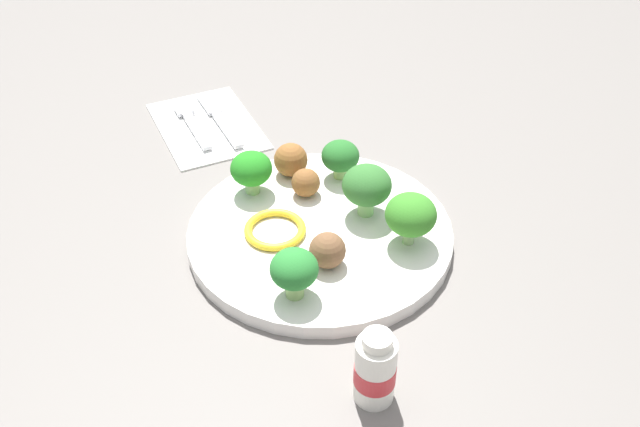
{
  "coord_description": "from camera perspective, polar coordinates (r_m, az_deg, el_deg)",
  "views": [
    {
      "loc": [
        -0.51,
        0.27,
        0.51
      ],
      "look_at": [
        0.0,
        0.0,
        0.04
      ],
      "focal_mm": 40.39,
      "sensor_mm": 36.0,
      "label": 1
    }
  ],
  "objects": [
    {
      "name": "ground_plane",
      "position": [
        0.77,
        0.0,
        -2.08
      ],
      "size": [
        4.0,
        4.0,
        0.0
      ],
      "primitive_type": "plane",
      "color": "slate"
    },
    {
      "name": "plate",
      "position": [
        0.76,
        0.0,
        -1.63
      ],
      "size": [
        0.28,
        0.28,
        0.02
      ],
      "primitive_type": "cylinder",
      "color": "white",
      "rests_on": "ground_plane"
    },
    {
      "name": "broccoli_floret_mid_left",
      "position": [
        0.82,
        1.62,
        4.53
      ],
      "size": [
        0.04,
        0.04,
        0.05
      ],
      "color": "#A1D077",
      "rests_on": "plate"
    },
    {
      "name": "broccoli_floret_front_left",
      "position": [
        0.66,
        -2.06,
        -4.51
      ],
      "size": [
        0.05,
        0.05,
        0.05
      ],
      "color": "#8EB968",
      "rests_on": "plate"
    },
    {
      "name": "broccoli_floret_back_right",
      "position": [
        0.76,
        3.69,
        2.23
      ],
      "size": [
        0.05,
        0.05,
        0.06
      ],
      "color": "#8DCA77",
      "rests_on": "plate"
    },
    {
      "name": "broccoli_floret_center",
      "position": [
        0.72,
        7.21,
        -0.12
      ],
      "size": [
        0.05,
        0.05,
        0.06
      ],
      "color": "#9AC37B",
      "rests_on": "plate"
    },
    {
      "name": "broccoli_floret_mid_right",
      "position": [
        0.79,
        -5.46,
        3.5
      ],
      "size": [
        0.05,
        0.05,
        0.05
      ],
      "color": "#95CC7B",
      "rests_on": "plate"
    },
    {
      "name": "meatball_front_left",
      "position": [
        0.8,
        -1.14,
        2.46
      ],
      "size": [
        0.03,
        0.03,
        0.03
      ],
      "primitive_type": "sphere",
      "color": "brown",
      "rests_on": "plate"
    },
    {
      "name": "meatball_mid_left",
      "position": [
        0.83,
        -2.34,
        4.28
      ],
      "size": [
        0.04,
        0.04,
        0.04
      ],
      "primitive_type": "sphere",
      "color": "brown",
      "rests_on": "plate"
    },
    {
      "name": "meatball_far_rim",
      "position": [
        0.71,
        0.6,
        -2.94
      ],
      "size": [
        0.04,
        0.04,
        0.04
      ],
      "primitive_type": "sphere",
      "color": "brown",
      "rests_on": "plate"
    },
    {
      "name": "pepper_ring_back_right",
      "position": [
        0.75,
        -3.58,
        -1.27
      ],
      "size": [
        0.07,
        0.07,
        0.01
      ],
      "primitive_type": "torus",
      "rotation": [
        0.0,
        0.0,
        0.01
      ],
      "color": "yellow",
      "rests_on": "plate"
    },
    {
      "name": "napkin",
      "position": [
        0.96,
        -8.93,
        6.92
      ],
      "size": [
        0.18,
        0.13,
        0.01
      ],
      "primitive_type": "cube",
      "rotation": [
        0.0,
        0.0,
        -0.05
      ],
      "color": "white",
      "rests_on": "ground_plane"
    },
    {
      "name": "fork",
      "position": [
        0.96,
        -10.13,
        7.13
      ],
      "size": [
        0.12,
        0.02,
        0.01
      ],
      "color": "silver",
      "rests_on": "napkin"
    },
    {
      "name": "knife",
      "position": [
        0.97,
        -8.08,
        7.63
      ],
      "size": [
        0.15,
        0.02,
        0.01
      ],
      "color": "silver",
      "rests_on": "napkin"
    },
    {
      "name": "yogurt_bottle",
      "position": [
        0.61,
        4.39,
        -12.24
      ],
      "size": [
        0.04,
        0.04,
        0.08
      ],
      "color": "white",
      "rests_on": "ground_plane"
    }
  ]
}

